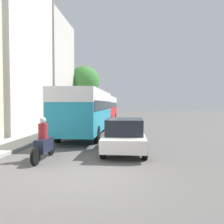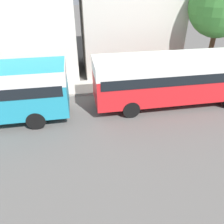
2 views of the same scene
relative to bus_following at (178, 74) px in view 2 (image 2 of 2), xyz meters
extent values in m
cylinder|color=black|center=(-0.93, -8.37, -1.49)|extent=(0.28, 1.00, 1.00)
cylinder|color=black|center=(1.37, -8.37, -1.49)|extent=(0.28, 1.00, 1.00)
cube|color=red|center=(0.00, 0.00, -0.21)|extent=(2.50, 10.15, 2.56)
cube|color=white|center=(0.00, 0.00, 0.69)|extent=(2.53, 10.20, 0.77)
cube|color=black|center=(0.00, 0.00, 0.11)|extent=(2.55, 9.74, 0.56)
cylinder|color=black|center=(-1.15, 3.15, -1.49)|extent=(0.28, 1.00, 1.00)
cylinder|color=black|center=(-1.15, -3.15, -1.49)|extent=(0.28, 1.00, 1.00)
cylinder|color=black|center=(1.15, -3.15, -1.49)|extent=(0.28, 1.00, 1.00)
cylinder|color=#232838|center=(-2.59, -7.72, -1.45)|extent=(0.29, 0.29, 0.77)
cylinder|color=maroon|center=(-2.59, -7.72, -0.75)|extent=(0.37, 0.37, 0.64)
sphere|color=tan|center=(-2.59, -7.72, -0.32)|extent=(0.21, 0.21, 0.21)
cylinder|color=brown|center=(-3.24, 3.96, -0.04)|extent=(0.36, 0.36, 3.60)
sphere|color=#387A33|center=(-3.24, 3.96, 3.38)|extent=(4.30, 4.30, 4.30)
camera|label=1|loc=(3.30, -26.36, 0.28)|focal=35.00mm
camera|label=2|loc=(11.45, -6.06, 4.98)|focal=35.00mm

